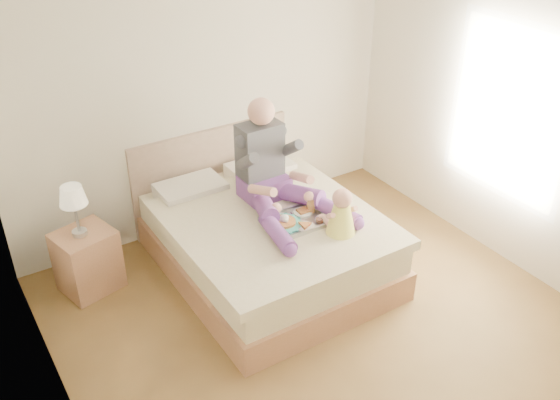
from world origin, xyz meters
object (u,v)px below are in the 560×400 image
tray (294,219)px  baby (341,215)px  nightstand (88,261)px  adult (273,175)px  bed (263,236)px

tray → baby: bearing=-52.3°
nightstand → tray: bearing=-42.6°
nightstand → tray: tray is taller
tray → baby: 0.43m
adult → baby: adult is taller
nightstand → baby: bearing=-47.0°
baby → bed: bearing=122.9°
adult → baby: bearing=-74.2°
bed → baby: baby is taller
bed → nightstand: 1.55m
tray → adult: bearing=87.7°
adult → baby: (0.22, -0.71, -0.12)m
tray → baby: size_ratio=1.26×
bed → nightstand: size_ratio=3.82×
adult → tray: bearing=-94.8°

